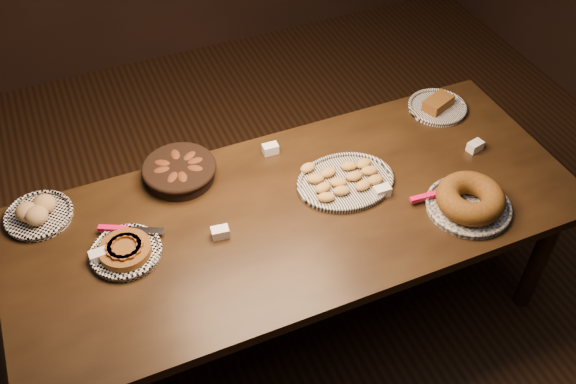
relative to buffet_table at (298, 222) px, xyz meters
name	(u,v)px	position (x,y,z in m)	size (l,w,h in m)	color
ground	(297,312)	(0.00, 0.00, -0.68)	(5.00, 5.00, 0.00)	black
buffet_table	(298,222)	(0.00, 0.00, 0.00)	(2.40, 1.00, 0.75)	black
apple_tart_plate	(126,251)	(-0.71, 0.05, 0.09)	(0.31, 0.31, 0.06)	white
madeleine_platter	(345,181)	(0.25, 0.06, 0.09)	(0.43, 0.35, 0.05)	black
bundt_cake_plate	(470,201)	(0.66, -0.27, 0.12)	(0.39, 0.36, 0.11)	black
croissant_basket	(180,170)	(-0.40, 0.38, 0.12)	(0.35, 0.35, 0.08)	black
bread_roll_plate	(37,213)	(-1.00, 0.38, 0.11)	(0.28, 0.28, 0.09)	white
loaf_plate	(437,106)	(0.90, 0.35, 0.09)	(0.29, 0.29, 0.07)	black
tent_cards	(296,192)	(0.03, 0.08, 0.10)	(1.79, 0.49, 0.04)	white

